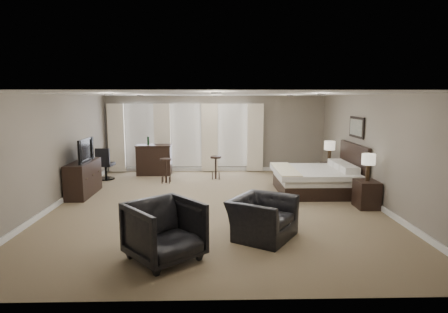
{
  "coord_description": "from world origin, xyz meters",
  "views": [
    {
      "loc": [
        -0.02,
        -8.6,
        2.5
      ],
      "look_at": [
        0.2,
        0.4,
        1.1
      ],
      "focal_mm": 30.0,
      "sensor_mm": 36.0,
      "label": 1
    }
  ],
  "objects_px": {
    "bed": "(312,168)",
    "bar_stool_right": "(216,168)",
    "lamp_far": "(329,152)",
    "bar_counter": "(154,160)",
    "nightstand_far": "(329,172)",
    "lamp_near": "(368,167)",
    "armchair_far": "(164,228)",
    "bar_stool_left": "(166,171)",
    "dresser": "(84,178)",
    "nightstand_near": "(367,194)",
    "desk_chair": "(106,163)",
    "tv": "(82,159)",
    "armchair_near": "(262,211)"
  },
  "relations": [
    {
      "from": "bed",
      "to": "bar_stool_right",
      "type": "relative_size",
      "value": 2.88
    },
    {
      "from": "lamp_far",
      "to": "bar_stool_right",
      "type": "xyz_separation_m",
      "value": [
        -3.47,
        0.33,
        -0.52
      ]
    },
    {
      "from": "lamp_far",
      "to": "bar_counter",
      "type": "bearing_deg",
      "value": 169.34
    },
    {
      "from": "nightstand_far",
      "to": "lamp_near",
      "type": "distance_m",
      "value": 2.98
    },
    {
      "from": "lamp_far",
      "to": "armchair_far",
      "type": "bearing_deg",
      "value": -127.3
    },
    {
      "from": "bar_stool_left",
      "to": "nightstand_far",
      "type": "bearing_deg",
      "value": 2.17
    },
    {
      "from": "dresser",
      "to": "armchair_far",
      "type": "xyz_separation_m",
      "value": [
        2.64,
        -4.05,
        0.07
      ]
    },
    {
      "from": "nightstand_near",
      "to": "lamp_near",
      "type": "height_order",
      "value": "lamp_near"
    },
    {
      "from": "bed",
      "to": "desk_chair",
      "type": "height_order",
      "value": "bed"
    },
    {
      "from": "lamp_near",
      "to": "tv",
      "type": "distance_m",
      "value": 7.05
    },
    {
      "from": "armchair_far",
      "to": "bar_stool_left",
      "type": "bearing_deg",
      "value": 56.63
    },
    {
      "from": "lamp_near",
      "to": "armchair_near",
      "type": "height_order",
      "value": "lamp_near"
    },
    {
      "from": "nightstand_far",
      "to": "armchair_far",
      "type": "xyz_separation_m",
      "value": [
        -4.28,
        -5.62,
        0.24
      ]
    },
    {
      "from": "tv",
      "to": "armchair_far",
      "type": "xyz_separation_m",
      "value": [
        2.64,
        -4.05,
        -0.44
      ]
    },
    {
      "from": "armchair_near",
      "to": "bar_stool_left",
      "type": "height_order",
      "value": "armchair_near"
    },
    {
      "from": "lamp_far",
      "to": "tv",
      "type": "bearing_deg",
      "value": -167.27
    },
    {
      "from": "armchair_near",
      "to": "desk_chair",
      "type": "xyz_separation_m",
      "value": [
        -4.25,
        5.03,
        0.01
      ]
    },
    {
      "from": "armchair_far",
      "to": "bar_stool_left",
      "type": "relative_size",
      "value": 1.4
    },
    {
      "from": "dresser",
      "to": "bar_counter",
      "type": "relative_size",
      "value": 1.32
    },
    {
      "from": "bed",
      "to": "armchair_near",
      "type": "distance_m",
      "value": 3.69
    },
    {
      "from": "tv",
      "to": "armchair_far",
      "type": "distance_m",
      "value": 4.86
    },
    {
      "from": "bar_counter",
      "to": "nightstand_far",
      "type": "bearing_deg",
      "value": -10.66
    },
    {
      "from": "bar_counter",
      "to": "desk_chair",
      "type": "height_order",
      "value": "desk_chair"
    },
    {
      "from": "nightstand_near",
      "to": "lamp_near",
      "type": "relative_size",
      "value": 1.01
    },
    {
      "from": "lamp_far",
      "to": "bar_stool_right",
      "type": "relative_size",
      "value": 0.94
    },
    {
      "from": "nightstand_near",
      "to": "armchair_far",
      "type": "xyz_separation_m",
      "value": [
        -4.28,
        -2.72,
        0.2
      ]
    },
    {
      "from": "armchair_far",
      "to": "desk_chair",
      "type": "bearing_deg",
      "value": 73.23
    },
    {
      "from": "armchair_far",
      "to": "lamp_far",
      "type": "bearing_deg",
      "value": 12.23
    },
    {
      "from": "nightstand_far",
      "to": "tv",
      "type": "height_order",
      "value": "tv"
    },
    {
      "from": "nightstand_far",
      "to": "lamp_far",
      "type": "xyz_separation_m",
      "value": [
        0.0,
        0.0,
        0.61
      ]
    },
    {
      "from": "nightstand_near",
      "to": "bar_counter",
      "type": "bearing_deg",
      "value": 144.39
    },
    {
      "from": "lamp_far",
      "to": "armchair_far",
      "type": "xyz_separation_m",
      "value": [
        -4.28,
        -5.62,
        -0.37
      ]
    },
    {
      "from": "nightstand_near",
      "to": "armchair_far",
      "type": "bearing_deg",
      "value": -147.58
    },
    {
      "from": "bed",
      "to": "bar_stool_right",
      "type": "height_order",
      "value": "bed"
    },
    {
      "from": "bed",
      "to": "nightstand_near",
      "type": "xyz_separation_m",
      "value": [
        0.89,
        -1.45,
        -0.34
      ]
    },
    {
      "from": "armchair_far",
      "to": "bar_stool_right",
      "type": "height_order",
      "value": "armchair_far"
    },
    {
      "from": "bed",
      "to": "nightstand_far",
      "type": "height_order",
      "value": "bed"
    },
    {
      "from": "bed",
      "to": "lamp_near",
      "type": "xyz_separation_m",
      "value": [
        0.89,
        -1.45,
        0.29
      ]
    },
    {
      "from": "dresser",
      "to": "bar_counter",
      "type": "bearing_deg",
      "value": 61.2
    },
    {
      "from": "desk_chair",
      "to": "tv",
      "type": "bearing_deg",
      "value": 95.0
    },
    {
      "from": "dresser",
      "to": "desk_chair",
      "type": "relative_size",
      "value": 1.51
    },
    {
      "from": "bed",
      "to": "armchair_near",
      "type": "height_order",
      "value": "bed"
    },
    {
      "from": "armchair_near",
      "to": "dresser",
      "type": "bearing_deg",
      "value": 86.61
    },
    {
      "from": "tv",
      "to": "lamp_near",
      "type": "bearing_deg",
      "value": -100.93
    },
    {
      "from": "lamp_near",
      "to": "lamp_far",
      "type": "distance_m",
      "value": 2.9
    },
    {
      "from": "bar_counter",
      "to": "nightstand_near",
      "type": "bearing_deg",
      "value": -35.61
    },
    {
      "from": "nightstand_far",
      "to": "armchair_near",
      "type": "bearing_deg",
      "value": -119.31
    },
    {
      "from": "bar_stool_right",
      "to": "nightstand_near",
      "type": "bearing_deg",
      "value": -42.99
    },
    {
      "from": "lamp_far",
      "to": "bar_counter",
      "type": "xyz_separation_m",
      "value": [
        -5.49,
        1.03,
        -0.38
      ]
    },
    {
      "from": "bed",
      "to": "armchair_near",
      "type": "xyz_separation_m",
      "value": [
        -1.75,
        -3.25,
        -0.16
      ]
    }
  ]
}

